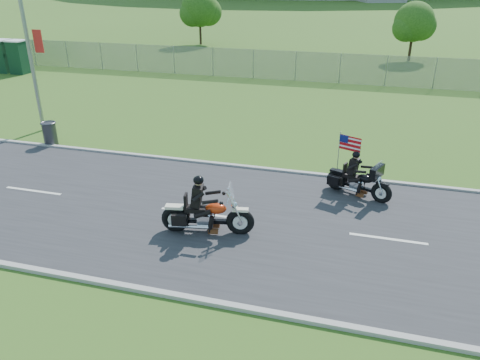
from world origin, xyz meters
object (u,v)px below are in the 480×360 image
(porta_toilet_a, at_px, (19,58))
(motorcycle_follow, at_px, (358,182))
(streetlight, at_px, (25,6))
(motorcycle_lead, at_px, (206,215))
(porta_toilet_b, at_px, (3,57))
(trash_can, at_px, (50,134))

(porta_toilet_a, relative_size, motorcycle_follow, 1.01)
(streetlight, distance_m, porta_toilet_a, 15.39)
(streetlight, xyz_separation_m, motorcycle_lead, (10.77, -7.23, -5.05))
(porta_toilet_b, xyz_separation_m, motorcycle_follow, (26.39, -14.31, -0.60))
(motorcycle_follow, relative_size, trash_can, 2.24)
(porta_toilet_b, relative_size, trash_can, 2.26)
(trash_can, bearing_deg, streetlight, 130.55)
(porta_toilet_a, distance_m, motorcycle_lead, 27.51)
(trash_can, bearing_deg, porta_toilet_b, 135.81)
(porta_toilet_a, xyz_separation_m, porta_toilet_b, (-1.40, 0.00, 0.00))
(streetlight, xyz_separation_m, porta_toilet_a, (-10.02, 10.78, -4.49))
(porta_toilet_b, height_order, trash_can, porta_toilet_b)
(motorcycle_follow, bearing_deg, trash_can, -164.51)
(streetlight, distance_m, motorcycle_lead, 13.92)
(motorcycle_lead, bearing_deg, porta_toilet_b, 130.41)
(porta_toilet_a, bearing_deg, motorcycle_follow, -29.79)
(porta_toilet_a, relative_size, trash_can, 2.26)
(streetlight, relative_size, trash_can, 9.84)
(streetlight, bearing_deg, motorcycle_follow, -13.25)
(streetlight, bearing_deg, trash_can, -49.45)
(porta_toilet_b, bearing_deg, motorcycle_lead, -39.07)
(motorcycle_lead, xyz_separation_m, motorcycle_follow, (4.21, 3.70, -0.03))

